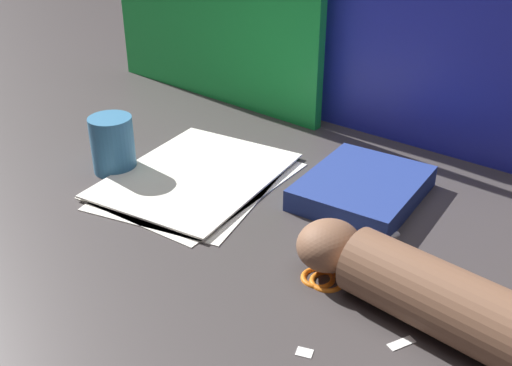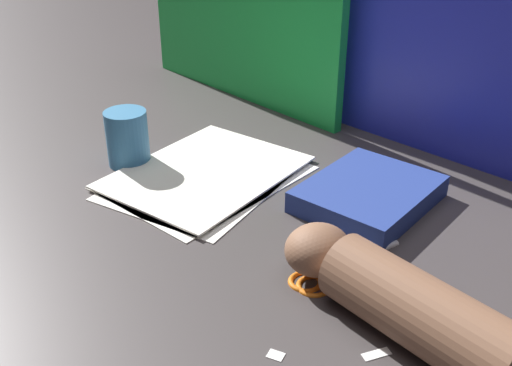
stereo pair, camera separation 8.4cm
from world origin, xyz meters
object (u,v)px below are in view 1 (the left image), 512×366
Objects in this scene: paper_stack at (197,178)px; book_closed at (363,188)px; mug at (113,145)px; hand_forearm at (413,286)px; scissors at (338,262)px.

paper_stack is 0.27m from book_closed.
book_closed is at bearing 16.88° from mug.
book_closed is 0.27m from hand_forearm.
hand_forearm is at bearing -57.48° from book_closed.
paper_stack is 0.31m from scissors.
hand_forearm is at bearing -20.17° from paper_stack.
paper_stack is at bearing 160.93° from scissors.
scissors is at bearing 156.94° from hand_forearm.
book_closed is at bearing 17.78° from paper_stack.
scissors is at bearing -8.30° from mug.
scissors is 1.92× the size of mug.
mug is (-0.14, -0.04, 0.04)m from paper_stack.
mug is (-0.39, -0.12, 0.03)m from book_closed.
scissors is (0.04, -0.18, -0.01)m from book_closed.
mug reaches higher than paper_stack.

